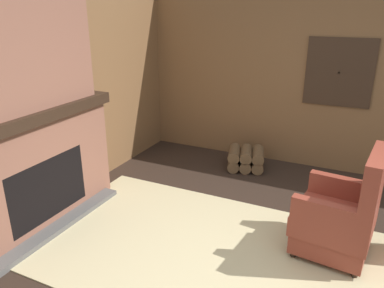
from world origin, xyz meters
name	(u,v)px	position (x,y,z in m)	size (l,w,h in m)	color
wood_panel_wall_left	(10,108)	(-2.74, 0.00, 1.20)	(0.06, 6.03, 2.41)	brown
wood_panel_wall_back	(345,81)	(0.00, 2.74, 1.21)	(6.03, 0.09, 2.41)	brown
fireplace_hearth	(36,171)	(-2.54, 0.00, 0.60)	(0.53, 1.94, 1.20)	brown
chimney_breast	(15,44)	(-2.55, 0.00, 1.79)	(0.29, 1.62, 1.19)	brown
area_rug	(244,260)	(-0.48, 0.30, 0.01)	(3.99, 1.96, 0.01)	#C6B789
armchair	(340,218)	(0.23, 0.77, 0.37)	(0.71, 0.72, 1.02)	brown
firewood_stack	(246,159)	(-1.09, 2.23, 0.15)	(0.57, 0.53, 0.29)	brown
storage_case	(30,101)	(-2.58, 0.10, 1.26)	(0.13, 0.24, 0.13)	black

